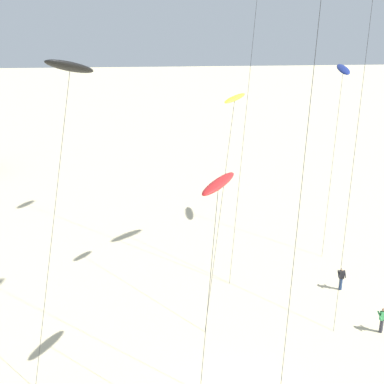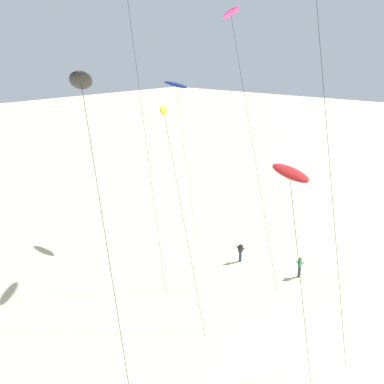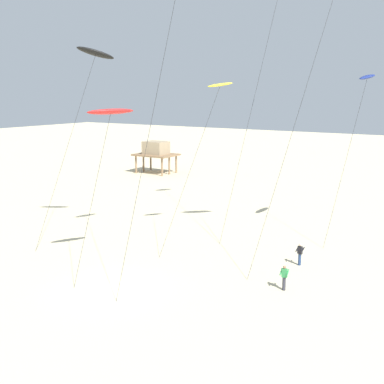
# 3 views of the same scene
# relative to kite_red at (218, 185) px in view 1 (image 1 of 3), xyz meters

# --- Properties ---
(kite_red) EXTENTS (2.34, 4.37, 11.64)m
(kite_red) POSITION_rel_kite_red_xyz_m (0.00, 0.00, 0.00)
(kite_red) COLOR red
(kite_red) RESTS_ON ground
(kite_black) EXTENTS (3.64, 6.79, 16.40)m
(kite_black) POSITION_rel_kite_red_xyz_m (-6.99, 6.18, 4.30)
(kite_black) COLOR black
(kite_black) RESTS_ON ground
(kite_navy) EXTENTS (2.18, 5.46, 14.14)m
(kite_navy) POSITION_rel_kite_red_xyz_m (11.63, 18.01, 2.40)
(kite_navy) COLOR navy
(kite_navy) RESTS_ON ground
(kite_yellow) EXTENTS (3.15, 6.30, 13.42)m
(kite_yellow) POSITION_rel_kite_red_xyz_m (2.19, 10.31, 1.61)
(kite_yellow) COLOR yellow
(kite_yellow) RESTS_ON ground
(kite_flyer_nearest) EXTENTS (0.60, 0.58, 1.67)m
(kite_flyer_nearest) POSITION_rel_kite_red_xyz_m (9.78, 9.24, -10.40)
(kite_flyer_nearest) COLOR navy
(kite_flyer_nearest) RESTS_ON ground
(kite_flyer_middle) EXTENTS (0.59, 0.56, 1.67)m
(kite_flyer_middle) POSITION_rel_kite_red_xyz_m (10.57, 4.26, -10.40)
(kite_flyer_middle) COLOR #33333D
(kite_flyer_middle) RESTS_ON ground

